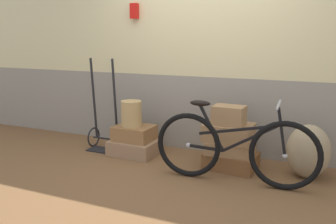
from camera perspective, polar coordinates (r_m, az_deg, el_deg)
The scene contains 12 objects.
ground at distance 4.25m, azimuth 2.08°, elevation -9.38°, with size 10.24×5.20×0.06m, color brown.
station_building at distance 4.76m, azimuth 6.21°, elevation 10.26°, with size 8.24×0.74×2.75m.
suitcase_0 at distance 4.73m, azimuth -5.37°, elevation -5.59°, with size 0.60×0.45×0.19m, color #937051.
suitcase_1 at distance 4.70m, azimuth -5.36°, elevation -3.31°, with size 0.49×0.40×0.19m, color olive.
suitcase_2 at distance 4.30m, azimuth 9.95°, elevation -7.59°, with size 0.58×0.42×0.18m, color brown.
suitcase_3 at distance 4.25m, azimuth 9.91°, elevation -5.52°, with size 0.55×0.40×0.14m, color #9E754C.
suitcase_4 at distance 4.21m, azimuth 9.61°, elevation -3.20°, with size 0.54×0.41×0.20m, color #9E754C.
suitcase_5 at distance 4.13m, azimuth 9.62°, elevation -0.51°, with size 0.35×0.25×0.22m, color #9E754C.
wicker_basket at distance 4.63m, azimuth -5.82°, elevation -0.26°, with size 0.26×0.26×0.33m, color tan.
luggage_trolley at distance 4.96m, azimuth -10.03°, elevation -2.55°, with size 0.42×0.36×1.23m.
burlap_sack at distance 4.19m, azimuth 21.32°, elevation -5.83°, with size 0.46×0.39×0.59m, color #9E8966.
bicycle at distance 3.80m, azimuth 10.41°, elevation -5.71°, with size 1.71×0.46×0.88m.
Camera 1 is at (1.47, -3.68, 1.51)m, focal length 38.49 mm.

